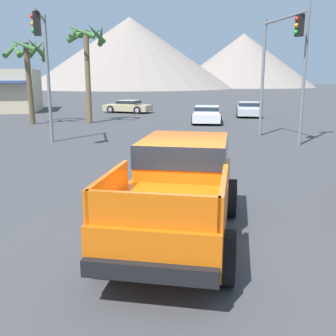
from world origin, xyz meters
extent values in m
plane|color=#424244|center=(0.00, 0.00, 0.00)|extent=(320.00, 320.00, 0.00)
cube|color=orange|center=(-0.07, 0.21, 0.83)|extent=(3.53, 5.32, 0.67)
cube|color=orange|center=(0.28, 1.14, 1.51)|extent=(2.40, 2.66, 0.70)
cube|color=#1E2833|center=(0.28, 1.14, 1.64)|extent=(2.45, 2.72, 0.45)
cube|color=orange|center=(-1.41, -0.77, 1.40)|extent=(0.78, 1.89, 0.48)
cube|color=orange|center=(0.28, -1.41, 1.40)|extent=(0.78, 1.89, 0.48)
cube|color=orange|center=(-0.90, -1.98, 1.40)|extent=(1.73, 0.72, 0.48)
cube|color=black|center=(0.83, 2.58, 0.61)|extent=(1.79, 0.81, 0.24)
cube|color=black|center=(-0.97, -2.16, 0.61)|extent=(1.79, 0.81, 0.24)
cylinder|color=black|center=(-0.44, 1.99, 0.43)|extent=(0.59, 0.91, 0.86)
cylinder|color=#232326|center=(-0.44, 1.99, 0.43)|extent=(0.47, 0.56, 0.47)
cylinder|color=black|center=(1.39, 1.30, 0.43)|extent=(0.59, 0.91, 0.86)
cylinder|color=#232326|center=(1.39, 1.30, 0.43)|extent=(0.47, 0.56, 0.47)
cylinder|color=black|center=(-1.53, -0.88, 0.43)|extent=(0.59, 0.91, 0.86)
cylinder|color=#232326|center=(-1.53, -0.88, 0.43)|extent=(0.47, 0.56, 0.47)
cylinder|color=black|center=(0.29, -1.58, 0.43)|extent=(0.59, 0.91, 0.86)
cylinder|color=#232326|center=(0.29, -1.58, 0.43)|extent=(0.47, 0.56, 0.47)
cube|color=tan|center=(1.51, 28.50, 0.45)|extent=(4.47, 3.57, 0.53)
cube|color=tan|center=(1.60, 28.44, 0.91)|extent=(2.27, 2.20, 0.40)
cube|color=#1E2833|center=(1.60, 28.44, 0.96)|extent=(2.32, 2.25, 0.24)
cylinder|color=black|center=(-0.02, 28.41, 0.33)|extent=(0.68, 0.52, 0.66)
cylinder|color=#9E9EA3|center=(-0.02, 28.41, 0.33)|extent=(0.43, 0.38, 0.36)
cylinder|color=black|center=(0.81, 29.86, 0.33)|extent=(0.68, 0.52, 0.66)
cylinder|color=#9E9EA3|center=(0.81, 29.86, 0.33)|extent=(0.43, 0.38, 0.36)
cylinder|color=black|center=(2.21, 27.13, 0.33)|extent=(0.68, 0.52, 0.66)
cylinder|color=#9E9EA3|center=(2.21, 27.13, 0.33)|extent=(0.43, 0.38, 0.36)
cylinder|color=black|center=(3.04, 28.59, 0.33)|extent=(0.68, 0.52, 0.66)
cylinder|color=#9E9EA3|center=(3.04, 28.59, 0.33)|extent=(0.43, 0.38, 0.36)
cube|color=#B7BABF|center=(10.88, 23.45, 0.45)|extent=(3.18, 4.65, 0.52)
cube|color=#B7BABF|center=(10.84, 23.35, 0.94)|extent=(2.11, 2.24, 0.45)
cube|color=#1E2833|center=(10.84, 23.35, 0.99)|extent=(2.16, 2.29, 0.27)
cylinder|color=black|center=(10.53, 25.00, 0.34)|extent=(0.44, 0.71, 0.67)
cylinder|color=#9E9EA3|center=(10.53, 25.00, 0.34)|extent=(0.35, 0.43, 0.37)
cylinder|color=black|center=(12.15, 24.40, 0.34)|extent=(0.44, 0.71, 0.67)
cylinder|color=#9E9EA3|center=(12.15, 24.40, 0.34)|extent=(0.35, 0.43, 0.37)
cylinder|color=black|center=(9.61, 22.51, 0.34)|extent=(0.44, 0.71, 0.67)
cylinder|color=#9E9EA3|center=(9.61, 22.51, 0.34)|extent=(0.35, 0.43, 0.37)
cylinder|color=black|center=(11.23, 21.91, 0.34)|extent=(0.44, 0.71, 0.67)
cylinder|color=#9E9EA3|center=(11.23, 21.91, 0.34)|extent=(0.35, 0.43, 0.37)
cube|color=white|center=(6.19, 19.52, 0.45)|extent=(2.95, 4.43, 0.55)
cube|color=white|center=(6.16, 19.42, 0.95)|extent=(2.04, 2.11, 0.45)
cube|color=#1E2833|center=(6.16, 19.42, 1.01)|extent=(2.09, 2.15, 0.27)
cylinder|color=black|center=(5.71, 20.98, 0.33)|extent=(0.40, 0.69, 0.65)
cylinder|color=#9E9EA3|center=(5.71, 20.98, 0.33)|extent=(0.33, 0.41, 0.36)
cylinder|color=black|center=(7.40, 20.47, 0.33)|extent=(0.40, 0.69, 0.65)
cylinder|color=#9E9EA3|center=(7.40, 20.47, 0.33)|extent=(0.33, 0.41, 0.36)
cylinder|color=black|center=(4.97, 18.57, 0.33)|extent=(0.40, 0.69, 0.65)
cylinder|color=#9E9EA3|center=(4.97, 18.57, 0.33)|extent=(0.33, 0.41, 0.36)
cylinder|color=black|center=(6.66, 18.06, 0.33)|extent=(0.40, 0.69, 0.65)
cylinder|color=#9E9EA3|center=(6.66, 18.06, 0.33)|extent=(0.33, 0.41, 0.36)
cylinder|color=slate|center=(-3.62, 13.09, 2.96)|extent=(0.16, 0.16, 5.92)
cylinder|color=slate|center=(-3.62, 11.47, 5.67)|extent=(0.11, 3.24, 0.11)
cube|color=black|center=(-3.62, 10.24, 5.17)|extent=(0.26, 0.34, 0.90)
sphere|color=red|center=(-3.77, 10.24, 5.44)|extent=(0.20, 0.20, 0.20)
sphere|color=orange|center=(-3.77, 10.24, 5.17)|extent=(0.20, 0.20, 0.20)
sphere|color=green|center=(-3.77, 10.24, 4.90)|extent=(0.20, 0.20, 0.20)
cylinder|color=slate|center=(7.33, 13.16, 3.02)|extent=(0.16, 0.16, 6.03)
cylinder|color=slate|center=(7.33, 11.16, 5.78)|extent=(0.11, 4.00, 0.11)
cube|color=black|center=(7.33, 9.63, 5.28)|extent=(0.26, 0.34, 0.90)
sphere|color=red|center=(7.18, 9.63, 5.55)|extent=(0.20, 0.20, 0.20)
sphere|color=orange|center=(7.18, 9.63, 5.28)|extent=(0.20, 0.20, 0.20)
sphere|color=green|center=(7.18, 9.63, 5.01)|extent=(0.20, 0.20, 0.20)
cylinder|color=slate|center=(7.87, 9.90, 4.08)|extent=(0.14, 0.14, 8.17)
cylinder|color=brown|center=(-5.62, 20.85, 2.65)|extent=(0.36, 0.90, 5.30)
cone|color=#386B2D|center=(-4.56, 21.32, 4.91)|extent=(0.70, 1.96, 1.60)
cone|color=#386B2D|center=(-5.09, 21.88, 5.00)|extent=(1.63, 1.29, 1.31)
cone|color=#386B2D|center=(-5.70, 21.96, 4.99)|extent=(1.58, 0.51, 1.32)
cone|color=#386B2D|center=(-6.57, 21.60, 4.98)|extent=(1.22, 1.96, 1.39)
cone|color=#386B2D|center=(-6.31, 20.67, 4.98)|extent=(1.13, 1.46, 1.33)
cone|color=#386B2D|center=(-5.79, 20.30, 5.11)|extent=(1.73, 0.69, 0.96)
cone|color=#386B2D|center=(-5.03, 20.59, 5.01)|extent=(1.26, 1.34, 1.26)
cylinder|color=brown|center=(-1.82, 21.25, 3.08)|extent=(0.36, 0.89, 6.17)
cone|color=#386B2D|center=(-0.82, 21.07, 5.86)|extent=(0.52, 1.91, 1.38)
cone|color=#386B2D|center=(-1.30, 21.64, 6.00)|extent=(1.55, 1.33, 0.92)
cone|color=#386B2D|center=(-2.14, 21.96, 5.93)|extent=(2.03, 0.98, 1.17)
cone|color=#386B2D|center=(-2.41, 21.40, 5.98)|extent=(1.14, 1.40, 0.94)
cone|color=#386B2D|center=(-2.52, 20.56, 5.99)|extent=(1.17, 1.61, 0.94)
cone|color=#386B2D|center=(-2.14, 20.06, 5.97)|extent=(1.97, 0.99, 1.01)
cone|color=#386B2D|center=(-1.17, 20.39, 5.89)|extent=(1.39, 1.48, 1.26)
cone|color=gray|center=(46.56, 116.52, 8.29)|extent=(45.65, 45.65, 16.59)
cone|color=gray|center=(9.73, 109.75, 9.79)|extent=(58.69, 58.69, 19.58)
camera|label=1|loc=(-1.62, -6.86, 3.12)|focal=42.00mm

